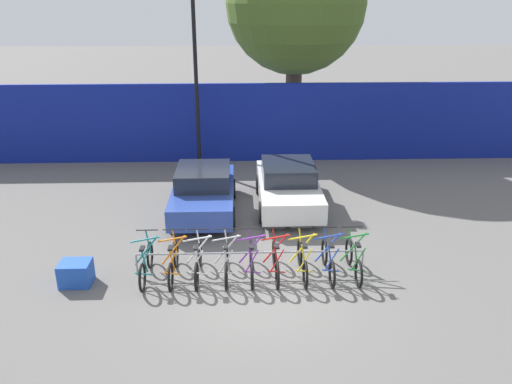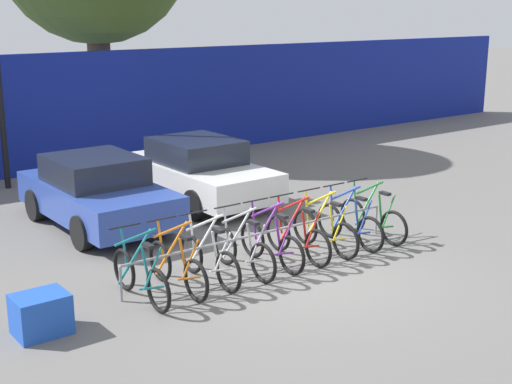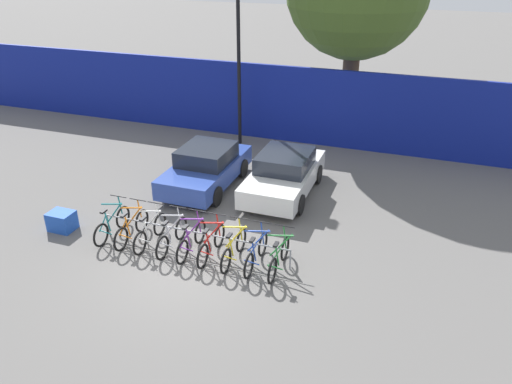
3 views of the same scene
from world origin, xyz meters
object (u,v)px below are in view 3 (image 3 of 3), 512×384
at_px(bicycle_red, 211,244).
at_px(cargo_crate, 62,221).
at_px(bicycle_white, 150,232).
at_px(car_white, 284,174).
at_px(lamp_post, 239,47).
at_px(bicycle_teal, 112,224).
at_px(bicycle_orange, 132,228).
at_px(bicycle_green, 279,258).
at_px(bike_rack, 193,233).
at_px(bicycle_blue, 256,253).
at_px(bicycle_yellow, 234,249).
at_px(bicycle_silver, 172,236).
at_px(car_blue, 206,167).
at_px(bicycle_purple, 191,240).

xyz_separation_m(bicycle_red, cargo_crate, (-4.59, -0.18, -0.10)).
bearing_deg(bicycle_white, car_white, 56.95).
xyz_separation_m(bicycle_white, lamp_post, (-0.52, 7.97, 3.48)).
xyz_separation_m(bicycle_teal, bicycle_red, (3.02, 0.00, 0.00)).
bearing_deg(bicycle_orange, bicycle_white, -1.80).
bearing_deg(bicycle_green, lamp_post, 117.58).
xyz_separation_m(bicycle_orange, lamp_post, (0.06, 7.97, 3.48)).
distance_m(bike_rack, bicycle_blue, 1.83).
height_order(bicycle_white, cargo_crate, bicycle_white).
relative_size(bicycle_blue, bicycle_green, 1.00).
bearing_deg(car_white, cargo_crate, -140.30).
xyz_separation_m(bicycle_white, bicycle_red, (1.81, 0.00, 0.00)).
bearing_deg(bicycle_red, bicycle_yellow, 0.46).
xyz_separation_m(bicycle_green, lamp_post, (-4.17, 7.97, 3.48)).
bearing_deg(bicycle_teal, bicycle_silver, 3.65).
bearing_deg(bicycle_yellow, bicycle_green, -3.32).
distance_m(bicycle_yellow, lamp_post, 9.19).
xyz_separation_m(bicycle_yellow, lamp_post, (-2.96, 7.97, 3.48)).
bearing_deg(bicycle_orange, car_blue, 81.08).
relative_size(bicycle_green, car_white, 0.42).
xyz_separation_m(bicycle_white, car_blue, (-0.10, 3.84, 0.31)).
xyz_separation_m(bike_rack, bicycle_orange, (-1.80, -0.15, -0.13)).
height_order(bicycle_orange, car_blue, car_blue).
relative_size(bicycle_teal, bicycle_green, 1.00).
bearing_deg(bicycle_white, bike_rack, 4.60).
distance_m(bicycle_orange, bicycle_green, 4.23).
bearing_deg(bicycle_teal, car_blue, 77.55).
bearing_deg(bicycle_red, bicycle_blue, 0.46).
relative_size(bicycle_white, cargo_crate, 2.44).
bearing_deg(cargo_crate, bicycle_teal, 6.38).
distance_m(car_white, cargo_crate, 6.88).
bearing_deg(lamp_post, car_blue, -84.21).
bearing_deg(bicycle_silver, lamp_post, 96.83).
bearing_deg(bicycle_red, car_white, 81.17).
relative_size(bike_rack, cargo_crate, 7.72).
relative_size(bicycle_teal, bicycle_purple, 1.00).
height_order(bike_rack, bicycle_white, bicycle_white).
distance_m(bike_rack, bicycle_white, 1.24).
relative_size(bicycle_teal, bicycle_silver, 1.00).
bearing_deg(bicycle_red, bike_rack, 166.27).
bearing_deg(bicycle_white, bicycle_yellow, -2.32).
bearing_deg(bicycle_white, bicycle_orange, 177.68).
distance_m(bicycle_purple, bicycle_red, 0.57).
bearing_deg(bicycle_orange, car_white, 52.02).
bearing_deg(bike_rack, bicycle_yellow, -6.96).
bearing_deg(bicycle_white, lamp_post, 91.38).
height_order(bicycle_blue, car_white, car_white).
height_order(bicycle_white, car_blue, car_blue).
xyz_separation_m(bicycle_teal, bicycle_silver, (1.87, 0.00, 0.00)).
distance_m(bicycle_blue, bicycle_green, 0.60).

